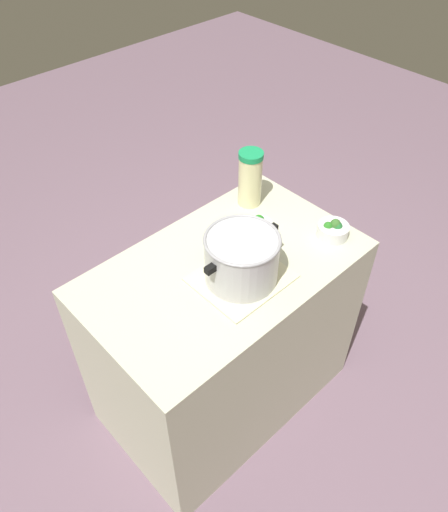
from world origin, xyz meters
name	(u,v)px	position (x,y,z in m)	size (l,w,h in m)	color
ground_plane	(224,391)	(0.00, 0.00, 0.00)	(8.00, 8.00, 0.00)	slate
counter_slab	(224,337)	(0.00, 0.00, 0.44)	(1.06, 0.64, 0.87)	beige
dish_cloth	(242,277)	(0.00, 0.09, 0.88)	(0.32, 0.28, 0.01)	beige
cooking_pot	(242,257)	(0.00, 0.09, 0.98)	(0.34, 0.27, 0.19)	#B7B7BC
lemonade_pitcher	(250,178)	(-0.34, -0.21, 1.00)	(0.10, 0.10, 0.25)	beige
broccoli_bowl_front	(333,230)	(-0.43, 0.17, 0.91)	(0.12, 0.12, 0.08)	silver
broccoli_bowl_center	(259,225)	(-0.23, -0.05, 0.90)	(0.10, 0.10, 0.08)	silver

